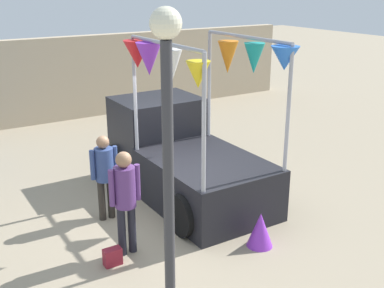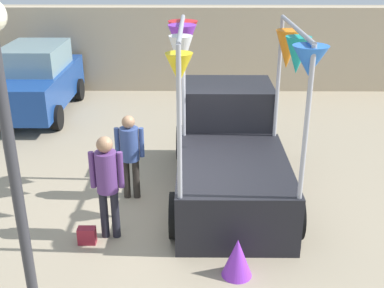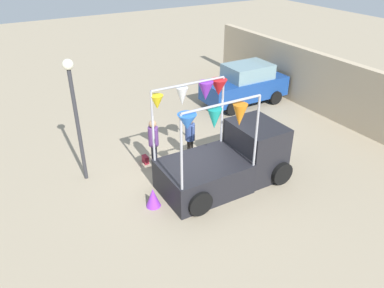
{
  "view_description": "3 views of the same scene",
  "coord_description": "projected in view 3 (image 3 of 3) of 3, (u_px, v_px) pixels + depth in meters",
  "views": [
    {
      "loc": [
        -3.86,
        -7.14,
        4.23
      ],
      "look_at": [
        0.35,
        -0.4,
        1.52
      ],
      "focal_mm": 45.0,
      "sensor_mm": 36.0,
      "label": 1
    },
    {
      "loc": [
        0.27,
        -7.38,
        4.46
      ],
      "look_at": [
        0.21,
        0.23,
        1.23
      ],
      "focal_mm": 45.0,
      "sensor_mm": 36.0,
      "label": 2
    },
    {
      "loc": [
        9.07,
        -5.13,
        7.01
      ],
      "look_at": [
        0.33,
        -0.07,
        1.38
      ],
      "focal_mm": 35.0,
      "sensor_mm": 36.0,
      "label": 3
    }
  ],
  "objects": [
    {
      "name": "parked_car",
      "position": [
        245.0,
        84.0,
        17.49
      ],
      "size": [
        1.88,
        4.0,
        1.88
      ],
      "color": "navy",
      "rests_on": "ground"
    },
    {
      "name": "handbag",
      "position": [
        145.0,
        160.0,
        13.13
      ],
      "size": [
        0.28,
        0.16,
        0.28
      ],
      "primitive_type": "cube",
      "color": "maroon",
      "rests_on": "ground"
    },
    {
      "name": "person_customer",
      "position": [
        153.0,
        139.0,
        12.5
      ],
      "size": [
        0.53,
        0.34,
        1.75
      ],
      "color": "black",
      "rests_on": "ground"
    },
    {
      "name": "folded_kite_bundle_violet",
      "position": [
        153.0,
        198.0,
        10.96
      ],
      "size": [
        0.62,
        0.62,
        0.6
      ],
      "primitive_type": "cone",
      "rotation": [
        0.0,
        0.0,
        0.76
      ],
      "color": "purple",
      "rests_on": "ground"
    },
    {
      "name": "vendor_truck",
      "position": [
        231.0,
        157.0,
        11.84
      ],
      "size": [
        2.37,
        4.05,
        3.27
      ],
      "color": "black",
      "rests_on": "ground"
    },
    {
      "name": "ground_plane",
      "position": [
        189.0,
        175.0,
        12.51
      ],
      "size": [
        60.0,
        60.0,
        0.0
      ],
      "primitive_type": "plane",
      "color": "gray"
    },
    {
      "name": "street_lamp",
      "position": [
        75.0,
        105.0,
        11.12
      ],
      "size": [
        0.32,
        0.32,
        4.01
      ],
      "color": "#333338",
      "rests_on": "ground"
    },
    {
      "name": "person_vendor",
      "position": [
        190.0,
        135.0,
        12.98
      ],
      "size": [
        0.53,
        0.34,
        1.62
      ],
      "color": "#2D2823",
      "rests_on": "ground"
    },
    {
      "name": "brick_boundary_wall",
      "position": [
        352.0,
        96.0,
        15.24
      ],
      "size": [
        18.0,
        0.36,
        2.6
      ],
      "primitive_type": "cube",
      "color": "tan",
      "rests_on": "ground"
    }
  ]
}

